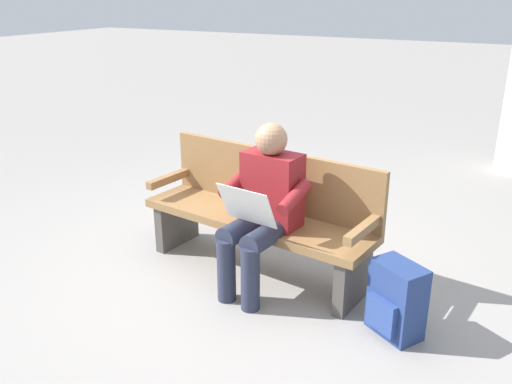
# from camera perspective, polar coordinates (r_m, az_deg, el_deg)

# --- Properties ---
(ground_plane) EXTENTS (40.00, 40.00, 0.00)m
(ground_plane) POSITION_cam_1_polar(r_m,az_deg,el_deg) (4.17, -0.03, -8.20)
(ground_plane) COLOR gray
(bench_near) EXTENTS (1.84, 0.69, 0.90)m
(bench_near) POSITION_cam_1_polar(r_m,az_deg,el_deg) (4.02, 0.55, -2.06)
(bench_near) COLOR olive
(bench_near) RESTS_ON ground
(person_seated) EXTENTS (0.60, 0.60, 1.18)m
(person_seated) POSITION_cam_1_polar(r_m,az_deg,el_deg) (3.69, 0.74, -1.38)
(person_seated) COLOR maroon
(person_seated) RESTS_ON ground
(backpack) EXTENTS (0.38, 0.35, 0.47)m
(backpack) POSITION_cam_1_polar(r_m,az_deg,el_deg) (3.47, 14.48, -10.95)
(backpack) COLOR navy
(backpack) RESTS_ON ground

